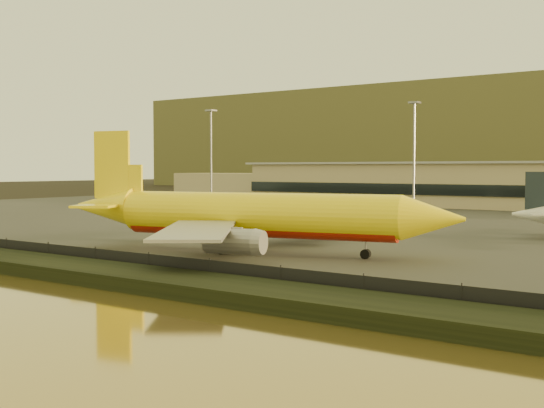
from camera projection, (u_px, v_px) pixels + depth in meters
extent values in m
plane|color=black|center=(217.00, 262.00, 79.88)|extent=(900.00, 900.00, 0.00)
cube|color=black|center=(104.00, 274.00, 65.96)|extent=(320.00, 7.00, 1.40)
cube|color=#2D2D2D|center=(480.00, 215.00, 157.47)|extent=(320.00, 220.00, 0.20)
cube|color=black|center=(135.00, 263.00, 69.19)|extent=(300.00, 0.05, 2.20)
cube|color=tan|center=(517.00, 186.00, 181.66)|extent=(160.00, 22.00, 12.00)
cube|color=black|center=(504.00, 191.00, 172.56)|extent=(160.00, 0.60, 3.00)
cube|color=gray|center=(517.00, 162.00, 181.33)|extent=(164.00, 24.00, 0.60)
cube|color=tan|center=(244.00, 186.00, 239.58)|extent=(50.00, 18.00, 9.00)
cylinder|color=slate|center=(211.00, 161.00, 170.86)|extent=(0.50, 0.50, 25.00)
cube|color=slate|center=(211.00, 110.00, 170.20)|extent=(2.20, 2.20, 0.40)
cylinder|color=slate|center=(414.00, 160.00, 150.30)|extent=(0.50, 0.50, 25.00)
cube|color=slate|center=(415.00, 103.00, 149.64)|extent=(2.20, 2.20, 0.40)
cube|color=olive|center=(388.00, 143.00, 436.59)|extent=(260.00, 160.00, 55.00)
cylinder|color=yellow|center=(257.00, 214.00, 85.82)|extent=(36.88, 13.32, 5.29)
cylinder|color=#B11D0A|center=(258.00, 221.00, 85.87)|extent=(35.63, 11.96, 4.13)
cone|color=yellow|center=(433.00, 218.00, 77.55)|extent=(8.12, 6.74, 5.29)
cone|color=yellow|center=(106.00, 207.00, 94.46)|extent=(10.11, 7.20, 5.29)
cube|color=yellow|center=(112.00, 165.00, 93.77)|extent=(5.55, 1.66, 9.26)
cube|color=yellow|center=(140.00, 202.00, 98.56)|extent=(5.52, 5.46, 0.32)
cube|color=yellow|center=(95.00, 206.00, 88.78)|extent=(6.95, 6.92, 0.32)
cube|color=gray|center=(290.00, 214.00, 99.28)|extent=(10.66, 23.73, 0.32)
cylinder|color=gray|center=(298.00, 226.00, 95.22)|extent=(6.60, 4.20, 2.91)
cube|color=gray|center=(197.00, 230.00, 73.23)|extent=(18.93, 22.85, 0.32)
cylinder|color=gray|center=(232.00, 241.00, 75.52)|extent=(6.60, 4.20, 2.91)
cylinder|color=black|center=(366.00, 254.00, 80.77)|extent=(1.34, 1.16, 1.16)
cylinder|color=slate|center=(366.00, 249.00, 80.73)|extent=(0.20, 0.20, 2.38)
cylinder|color=black|center=(222.00, 249.00, 85.30)|extent=(1.34, 1.16, 1.16)
cylinder|color=slate|center=(222.00, 245.00, 85.26)|extent=(0.20, 0.20, 2.38)
cylinder|color=black|center=(238.00, 245.00, 89.70)|extent=(1.34, 1.16, 1.16)
cylinder|color=slate|center=(238.00, 241.00, 89.67)|extent=(0.20, 0.20, 2.38)
cone|color=silver|center=(533.00, 215.00, 106.67)|extent=(6.69, 4.57, 3.41)
cube|color=#19232E|center=(538.00, 191.00, 106.21)|extent=(3.73, 1.02, 5.96)
cube|color=silver|center=(543.00, 212.00, 109.23)|extent=(3.75, 3.60, 0.20)
cube|color=silver|center=(541.00, 215.00, 103.00)|extent=(4.56, 4.50, 0.20)
cube|color=yellow|center=(362.00, 231.00, 105.42)|extent=(4.89, 3.13, 2.03)
cube|color=silver|center=(194.00, 225.00, 120.04)|extent=(4.02, 2.70, 1.66)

